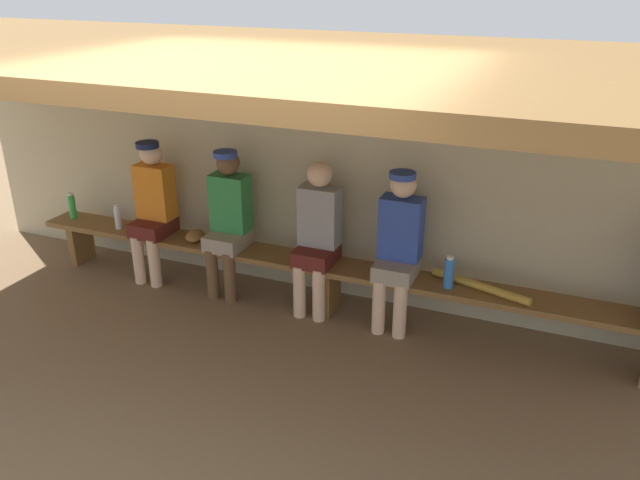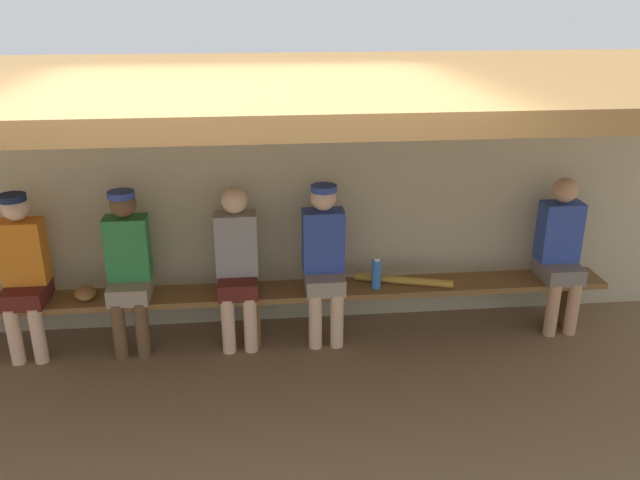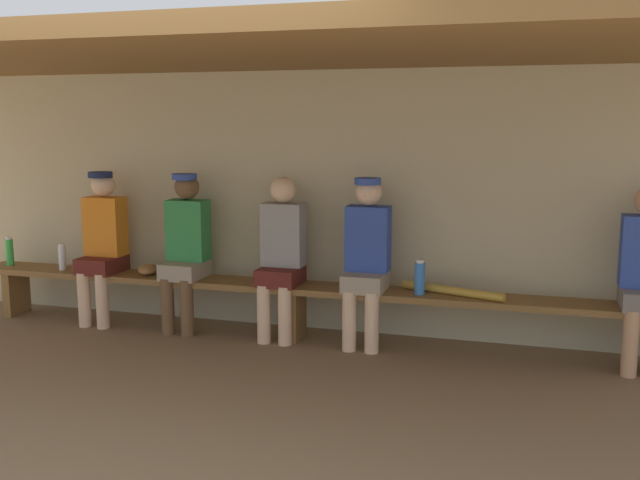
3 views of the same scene
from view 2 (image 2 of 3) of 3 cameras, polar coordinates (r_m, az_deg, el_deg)
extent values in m
plane|color=brown|center=(4.41, -5.31, -18.57)|extent=(24.00, 24.00, 0.00)
cube|color=#B7AD8C|center=(5.66, -6.04, 3.43)|extent=(8.00, 0.20, 2.20)
cube|color=brown|center=(4.14, -6.55, 13.34)|extent=(8.00, 2.80, 0.12)
cube|color=brown|center=(5.49, -5.74, -4.63)|extent=(6.00, 0.36, 0.05)
cube|color=brown|center=(5.59, -5.66, -6.75)|extent=(0.08, 0.29, 0.41)
cube|color=brown|center=(6.22, 20.68, -5.12)|extent=(0.08, 0.29, 0.41)
cube|color=slate|center=(6.02, 20.06, -2.51)|extent=(0.32, 0.40, 0.14)
cylinder|color=tan|center=(5.97, 19.57, -5.72)|extent=(0.11, 0.11, 0.48)
cylinder|color=tan|center=(6.04, 21.13, -5.58)|extent=(0.11, 0.11, 0.48)
cube|color=#2D47A5|center=(5.97, 20.13, 0.70)|extent=(0.34, 0.20, 0.52)
sphere|color=tan|center=(5.86, 20.58, 4.10)|extent=(0.21, 0.21, 0.21)
cube|color=gray|center=(5.53, -16.18, -4.14)|extent=(0.32, 0.40, 0.14)
cylinder|color=brown|center=(5.53, -17.07, -7.58)|extent=(0.11, 0.11, 0.48)
cylinder|color=brown|center=(5.50, -15.21, -7.56)|extent=(0.11, 0.11, 0.48)
cube|color=#2D8442|center=(5.47, -16.40, -0.65)|extent=(0.34, 0.20, 0.52)
sphere|color=brown|center=(5.35, -16.80, 3.03)|extent=(0.21, 0.21, 0.21)
cylinder|color=#2D47A5|center=(5.29, -16.98, 3.82)|extent=(0.21, 0.21, 0.05)
cube|color=gray|center=(5.46, 0.36, -3.57)|extent=(0.32, 0.40, 0.14)
cylinder|color=beige|center=(5.44, -0.41, -7.09)|extent=(0.11, 0.11, 0.48)
cylinder|color=beige|center=(5.46, 1.49, -6.99)|extent=(0.11, 0.11, 0.48)
cube|color=#2D47A5|center=(5.40, 0.28, -0.03)|extent=(0.34, 0.20, 0.52)
sphere|color=beige|center=(5.28, 0.28, 3.71)|extent=(0.21, 0.21, 0.21)
cylinder|color=#2D47A5|center=(5.22, 0.33, 4.52)|extent=(0.21, 0.21, 0.05)
cube|color=#591E19|center=(5.74, -24.18, -4.29)|extent=(0.32, 0.40, 0.14)
cylinder|color=beige|center=(5.75, -25.07, -7.60)|extent=(0.11, 0.11, 0.48)
cylinder|color=beige|center=(5.69, -23.34, -7.61)|extent=(0.11, 0.11, 0.48)
cube|color=orange|center=(5.68, -24.44, -0.94)|extent=(0.34, 0.20, 0.52)
sphere|color=beige|center=(5.57, -25.01, 2.60)|extent=(0.21, 0.21, 0.21)
cylinder|color=#19234C|center=(5.51, -25.28, 3.35)|extent=(0.21, 0.21, 0.05)
cube|color=#591E19|center=(5.43, -7.15, -3.87)|extent=(0.32, 0.40, 0.14)
cylinder|color=beige|center=(5.42, -7.99, -7.39)|extent=(0.11, 0.11, 0.48)
cylinder|color=beige|center=(5.42, -6.08, -7.33)|extent=(0.11, 0.11, 0.48)
cube|color=gray|center=(5.38, -7.30, -0.32)|extent=(0.34, 0.20, 0.52)
sphere|color=beige|center=(5.26, -7.49, 3.44)|extent=(0.21, 0.21, 0.21)
cylinder|color=blue|center=(5.47, 4.93, -2.97)|extent=(0.08, 0.08, 0.25)
cylinder|color=white|center=(5.42, 4.98, -1.66)|extent=(0.06, 0.06, 0.02)
ellipsoid|color=olive|center=(5.63, -19.76, -4.37)|extent=(0.23, 0.28, 0.09)
cylinder|color=#B28C33|center=(5.60, 7.27, -3.50)|extent=(0.81, 0.31, 0.07)
camera|label=1|loc=(1.80, 75.51, 6.34)|focal=36.07mm
camera|label=3|loc=(2.16, 89.92, -30.38)|focal=40.94mm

